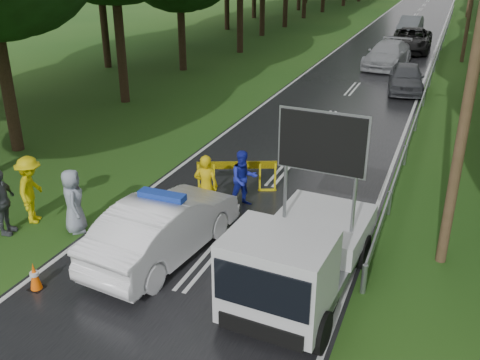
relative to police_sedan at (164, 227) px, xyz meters
The scene contains 21 objects.
ground 1.30m from the police_sedan, 12.94° to the left, with size 160.00×160.00×0.00m, color #1B4714.
road 30.26m from the police_sedan, 88.06° to the left, with size 7.00×140.00×0.02m, color black.
guardrail 30.27m from the police_sedan, 81.02° to the left, with size 0.12×60.06×0.70m.
utility_pole_near 7.89m from the police_sedan, 19.75° to the left, with size 1.40×0.24×10.00m.
police_sedan is the anchor object (origin of this frame).
work_truck 3.48m from the police_sedan, ahead, with size 2.39×4.85×3.77m.
barrier 4.05m from the police_sedan, 86.82° to the left, with size 2.23×1.01×1.00m.
officer 2.24m from the police_sedan, 88.51° to the left, with size 0.66×0.44×1.82m, color gold.
civilian 3.32m from the police_sedan, 76.78° to the left, with size 0.82×0.64×1.68m, color #1A23AA.
bystander_left 4.17m from the police_sedan, behind, with size 1.21×0.70×1.88m, color #D8C50B.
bystander_mid 4.43m from the police_sedan, behind, with size 1.05×0.44×1.79m, color #45484E.
bystander_right 2.78m from the police_sedan, behind, with size 0.85×0.55×1.73m, color #8D97AA.
queue_car_first 19.09m from the police_sedan, 79.05° to the left, with size 1.71×4.26×1.45m, color #3B3D42.
queue_car_second 24.81m from the police_sedan, 85.67° to the left, with size 2.17×5.34×1.55m, color #929499.
queue_car_third 30.86m from the police_sedan, 85.06° to the left, with size 2.72×5.91×1.64m, color black.
queue_car_fourth 39.00m from the police_sedan, 87.27° to the left, with size 1.65×4.73×1.56m, color #44484C.
cone_near_left 3.04m from the police_sedan, 129.95° to the right, with size 0.32×0.32×0.67m.
cone_center 1.33m from the police_sedan, 72.34° to the left, with size 0.36×0.36×0.76m.
cone_far 3.68m from the police_sedan, 48.45° to the left, with size 0.32×0.32×0.67m.
cone_left_mid 1.98m from the police_sedan, 157.57° to the left, with size 0.30×0.30×0.64m.
cone_right 4.42m from the police_sedan, 23.22° to the left, with size 0.37×0.37×0.79m.
Camera 1 is at (4.83, -9.94, 6.89)m, focal length 40.00 mm.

